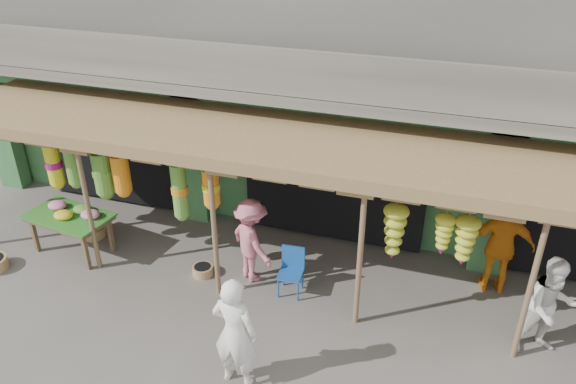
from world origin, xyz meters
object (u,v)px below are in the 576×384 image
(person_vendor, at_px, (501,246))
(person_shopper, at_px, (251,241))
(person_right, at_px, (550,307))
(person_front, at_px, (235,333))
(blue_chair, at_px, (292,268))
(flower_table, at_px, (71,217))

(person_vendor, bearing_deg, person_shopper, 6.12)
(person_right, distance_m, person_shopper, 4.97)
(person_right, relative_size, person_shopper, 1.04)
(person_shopper, bearing_deg, person_vendor, -131.51)
(person_right, height_order, person_vendor, person_vendor)
(person_front, bearing_deg, blue_chair, -89.91)
(person_front, height_order, person_right, person_front)
(person_front, distance_m, person_right, 4.75)
(person_front, bearing_deg, person_vendor, -133.27)
(flower_table, relative_size, person_shopper, 1.06)
(person_right, xyz_separation_m, person_vendor, (-0.71, 1.34, 0.10))
(person_front, distance_m, person_vendor, 4.93)
(flower_table, distance_m, person_front, 4.84)
(person_front, distance_m, person_shopper, 2.48)
(blue_chair, distance_m, person_shopper, 0.88)
(flower_table, bearing_deg, person_vendor, 17.66)
(blue_chair, bearing_deg, person_front, -96.59)
(blue_chair, xyz_separation_m, person_front, (-0.12, -2.25, 0.44))
(person_right, distance_m, person_vendor, 1.52)
(blue_chair, bearing_deg, person_vendor, 14.87)
(flower_table, height_order, person_shopper, person_shopper)
(person_right, bearing_deg, blue_chair, 155.40)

